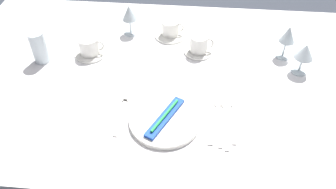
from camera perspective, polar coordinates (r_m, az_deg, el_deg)
name	(u,v)px	position (r m, az deg, el deg)	size (l,w,h in m)	color
ground_plane	(166,178)	(1.98, -0.25, -13.34)	(6.00, 6.00, 0.00)	#383D47
dining_table	(166,90)	(1.47, -0.32, 0.75)	(1.80, 1.11, 0.74)	white
dinner_plate	(165,121)	(1.23, -0.51, -4.23)	(0.25, 0.25, 0.02)	white
toothbrush_package	(165,117)	(1.22, -0.52, -3.70)	(0.12, 0.20, 0.02)	blue
fork_outer	(122,112)	(1.28, -7.45, -2.80)	(0.02, 0.21, 0.00)	beige
dinner_knife	(209,121)	(1.24, 6.71, -4.24)	(0.03, 0.23, 0.00)	beige
spoon_soup	(218,116)	(1.26, 8.13, -3.54)	(0.03, 0.23, 0.01)	beige
spoon_dessert	(225,118)	(1.26, 9.26, -3.83)	(0.03, 0.23, 0.01)	beige
spoon_tea	(234,116)	(1.27, 10.65, -3.43)	(0.03, 0.21, 0.01)	beige
saucer_left	(170,35)	(1.63, 0.36, 9.62)	(0.14, 0.14, 0.01)	white
coffee_cup_left	(171,28)	(1.61, 0.43, 10.75)	(0.10, 0.08, 0.07)	white
saucer_right	(90,54)	(1.55, -12.43, 6.47)	(0.13, 0.13, 0.01)	white
coffee_cup_right	(89,46)	(1.53, -12.60, 7.71)	(0.11, 0.08, 0.07)	white
saucer_far	(198,51)	(1.54, 4.92, 6.94)	(0.12, 0.12, 0.01)	white
coffee_cup_far	(199,43)	(1.51, 5.09, 8.21)	(0.10, 0.08, 0.07)	white
wine_glass_centre	(129,14)	(1.61, -6.27, 12.74)	(0.07, 0.07, 0.14)	silver
wine_glass_left	(305,53)	(1.47, 21.22, 6.31)	(0.08, 0.08, 0.13)	silver
wine_glass_right	(288,36)	(1.53, 18.79, 8.92)	(0.07, 0.07, 0.15)	silver
drink_tumbler	(39,49)	(1.54, -20.04, 6.94)	(0.06, 0.06, 0.14)	silver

